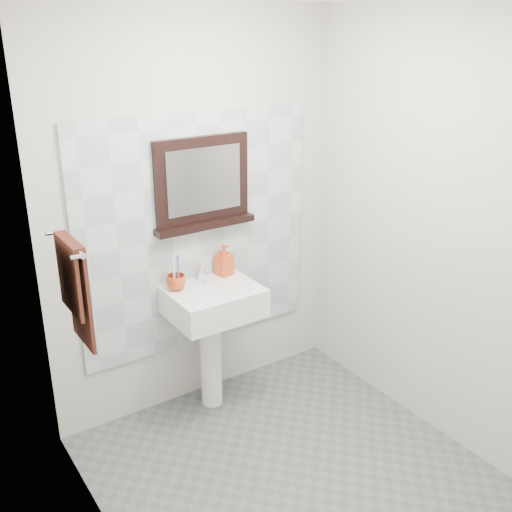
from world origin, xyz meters
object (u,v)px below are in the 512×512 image
(toothbrush_cup, at_px, (176,282))
(framed_mirror, at_px, (202,185))
(pedestal_sink, at_px, (213,314))
(hand_towel, at_px, (75,284))
(soap_dispenser, at_px, (224,260))

(toothbrush_cup, height_order, framed_mirror, framed_mirror)
(pedestal_sink, height_order, toothbrush_cup, pedestal_sink)
(pedestal_sink, distance_m, hand_towel, 1.09)
(pedestal_sink, relative_size, soap_dispenser, 4.64)
(toothbrush_cup, distance_m, framed_mirror, 0.61)
(toothbrush_cup, xyz_separation_m, framed_mirror, (0.25, 0.09, 0.55))
(soap_dispenser, height_order, hand_towel, hand_towel)
(toothbrush_cup, relative_size, soap_dispenser, 0.58)
(pedestal_sink, relative_size, toothbrush_cup, 8.04)
(framed_mirror, distance_m, hand_towel, 1.10)
(hand_towel, bearing_deg, pedestal_sink, 17.18)
(pedestal_sink, distance_m, toothbrush_cup, 0.32)
(toothbrush_cup, bearing_deg, hand_towel, -151.99)
(framed_mirror, bearing_deg, hand_towel, -154.14)
(toothbrush_cup, height_order, hand_towel, hand_towel)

